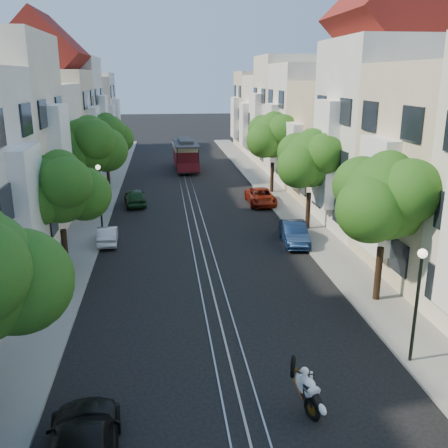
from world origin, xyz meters
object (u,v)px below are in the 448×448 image
object	(u,v)px
tree_w_c	(90,147)
tree_w_d	(106,135)
lamp_west	(99,187)
lamp_east	(418,289)
parked_car_w_far	(135,197)
cable_car	(186,153)
tree_e_b	(387,199)
parked_car_e_mid	(294,233)
tree_e_d	(274,137)
parked_car_w_near	(83,448)
tree_e_c	(312,161)
parked_car_e_far	(261,197)
parked_car_w_mid	(108,235)
sportbike_rider	(305,386)
tree_w_b	(61,191)

from	to	relation	value
tree_w_c	tree_w_d	bearing A→B (deg)	90.00
lamp_west	tree_w_c	bearing A→B (deg)	105.75
lamp_east	parked_car_w_far	world-z (taller)	lamp_east
tree_w_d	cable_car	xyz separation A→B (m)	(7.48, 7.14, -2.80)
tree_e_b	parked_car_e_mid	distance (m)	9.47
tree_w_d	lamp_east	xyz separation A→B (m)	(13.44, -31.98, -1.75)
tree_e_d	tree_w_c	world-z (taller)	tree_w_c
tree_w_d	parked_car_w_near	size ratio (longest dim) A/B	1.41
tree_e_b	parked_car_w_far	size ratio (longest dim) A/B	1.73
tree_e_b	tree_e_c	world-z (taller)	tree_e_b
parked_car_e_far	parked_car_w_mid	bearing A→B (deg)	-142.42
sportbike_rider	tree_w_b	bearing A→B (deg)	106.29
sportbike_rider	parked_car_w_near	xyz separation A→B (m)	(-6.27, -1.64, -0.16)
sportbike_rider	parked_car_e_far	distance (m)	25.49
lamp_east	parked_car_w_far	bearing A→B (deg)	113.98
parked_car_w_near	parked_car_e_mid	bearing A→B (deg)	-125.08
tree_e_d	lamp_east	bearing A→B (deg)	-92.04
tree_e_b	tree_w_d	bearing A→B (deg)	118.07
tree_w_c	tree_e_b	bearing A→B (deg)	-48.01
lamp_west	cable_car	size ratio (longest dim) A/B	0.52
tree_w_c	parked_car_w_mid	bearing A→B (deg)	-76.10
tree_w_d	lamp_west	distance (m)	14.11
sportbike_rider	tree_w_c	bearing A→B (deg)	90.86
tree_w_d	lamp_east	size ratio (longest dim) A/B	1.57
tree_w_d	parked_car_e_far	world-z (taller)	tree_w_d
tree_e_b	tree_w_c	xyz separation A→B (m)	(-14.40, 16.00, 0.34)
tree_w_c	lamp_east	xyz separation A→B (m)	(13.44, -20.98, -2.22)
tree_w_c	parked_car_e_mid	world-z (taller)	tree_w_c
tree_w_b	lamp_west	bearing A→B (deg)	84.03
tree_w_d	parked_car_e_mid	size ratio (longest dim) A/B	1.63
tree_e_d	tree_w_d	size ratio (longest dim) A/B	1.05
tree_w_d	tree_e_c	bearing A→B (deg)	-48.01
parked_car_e_mid	parked_car_e_far	bearing A→B (deg)	96.05
parked_car_e_mid	parked_car_w_mid	world-z (taller)	parked_car_e_mid
tree_w_b	sportbike_rider	distance (m)	15.47
tree_e_d	parked_car_w_near	distance (m)	33.10
tree_e_b	sportbike_rider	size ratio (longest dim) A/B	3.79
lamp_west	tree_w_b	bearing A→B (deg)	-95.97
tree_e_b	tree_w_d	world-z (taller)	tree_e_b
tree_w_c	lamp_west	xyz separation A→B (m)	(0.84, -2.98, -2.22)
tree_e_b	lamp_east	distance (m)	5.41
tree_e_b	parked_car_w_near	distance (m)	15.10
tree_e_c	parked_car_w_far	distance (m)	14.72
tree_w_c	sportbike_rider	world-z (taller)	tree_w_c
tree_w_b	lamp_west	size ratio (longest dim) A/B	1.51
tree_w_b	sportbike_rider	size ratio (longest dim) A/B	3.56
lamp_west	parked_car_e_far	bearing A→B (deg)	23.64
tree_e_c	parked_car_w_far	size ratio (longest dim) A/B	1.69
tree_e_c	tree_w_b	bearing A→B (deg)	-157.38
sportbike_rider	parked_car_w_near	size ratio (longest dim) A/B	0.38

